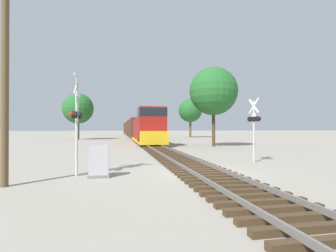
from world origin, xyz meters
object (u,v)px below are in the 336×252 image
object	(u,v)px
crossing_signal_near	(76,119)
utility_pole	(5,73)
tree_far_right	(213,91)
tree_deep_background	(190,111)
relay_cabinet	(99,162)
tree_mid_background	(78,109)
crossing_signal_far	(254,122)
freight_train	(132,128)

from	to	relation	value
crossing_signal_near	utility_pole	xyz separation A→B (m)	(-2.15, -1.63, 1.52)
tree_far_right	tree_deep_background	size ratio (longest dim) A/B	1.04
relay_cabinet	tree_mid_background	bearing A→B (deg)	99.37
crossing_signal_near	utility_pole	world-z (taller)	utility_pole
relay_cabinet	tree_mid_background	size ratio (longest dim) A/B	0.16
utility_pole	tree_deep_background	size ratio (longest dim) A/B	0.89
relay_cabinet	tree_far_right	world-z (taller)	tree_far_right
crossing_signal_far	tree_far_right	size ratio (longest dim) A/B	0.43
crossing_signal_far	tree_deep_background	size ratio (longest dim) A/B	0.45
freight_train	tree_mid_background	world-z (taller)	tree_mid_background
relay_cabinet	utility_pole	size ratio (longest dim) A/B	0.17
crossing_signal_near	crossing_signal_far	size ratio (longest dim) A/B	1.12
crossing_signal_far	tree_mid_background	world-z (taller)	tree_mid_background
crossing_signal_near	utility_pole	distance (m)	3.10
tree_far_right	tree_deep_background	bearing A→B (deg)	79.44
freight_train	utility_pole	xyz separation A→B (m)	(-7.62, -58.04, 1.97)
freight_train	tree_mid_background	distance (m)	22.05
crossing_signal_far	relay_cabinet	bearing A→B (deg)	100.65
utility_pole	tree_far_right	size ratio (longest dim) A/B	0.86
crossing_signal_near	tree_deep_background	bearing A→B (deg)	164.35
freight_train	crossing_signal_far	size ratio (longest dim) A/B	21.55
tree_mid_background	relay_cabinet	bearing A→B (deg)	-80.63
relay_cabinet	freight_train	bearing A→B (deg)	85.48
tree_far_right	tree_deep_background	distance (m)	28.69
tree_far_right	tree_deep_background	xyz separation A→B (m)	(5.26, 28.20, -0.23)
relay_cabinet	utility_pole	world-z (taller)	utility_pole
utility_pole	tree_deep_background	distance (m)	50.04
tree_deep_background	utility_pole	bearing A→B (deg)	-113.20
crossing_signal_far	relay_cabinet	size ratio (longest dim) A/B	2.93
crossing_signal_near	tree_mid_background	distance (m)	37.99
freight_train	crossing_signal_far	xyz separation A→B (m)	(4.36, -53.60, 0.38)
crossing_signal_near	tree_far_right	distance (m)	20.62
freight_train	utility_pole	world-z (taller)	utility_pole
crossing_signal_far	freight_train	bearing A→B (deg)	-4.96
relay_cabinet	tree_mid_background	xyz separation A→B (m)	(-6.26, 37.95, 4.92)
crossing_signal_far	tree_mid_background	distance (m)	37.96
tree_mid_background	tree_deep_background	bearing A→B (deg)	16.67
crossing_signal_near	tree_far_right	size ratio (longest dim) A/B	0.49
utility_pole	crossing_signal_far	bearing A→B (deg)	20.34
utility_pole	tree_deep_background	bearing A→B (deg)	66.80
crossing_signal_far	relay_cabinet	world-z (taller)	crossing_signal_far
crossing_signal_far	tree_deep_background	world-z (taller)	tree_deep_background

